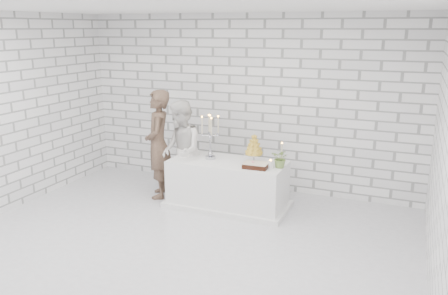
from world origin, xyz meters
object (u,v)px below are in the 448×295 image
cake_table (228,184)px  croquembouche (254,148)px  groom (158,144)px  bride (181,151)px  candelabra (210,137)px

cake_table → croquembouche: bearing=9.6°
groom → croquembouche: 1.64m
bride → groom: bearing=-127.1°
groom → candelabra: (0.93, 0.01, 0.21)m
cake_table → candelabra: 0.79m
cake_table → groom: 1.34m
cake_table → croquembouche: size_ratio=3.92×
cake_table → groom: size_ratio=1.00×
bride → croquembouche: bride is taller
cake_table → candelabra: candelabra is taller
bride → candelabra: (0.51, 0.03, 0.28)m
candelabra → croquembouche: candelabra is taller
cake_table → groom: bearing=179.6°
cake_table → bride: (-0.81, -0.01, 0.45)m
groom → cake_table: bearing=63.0°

